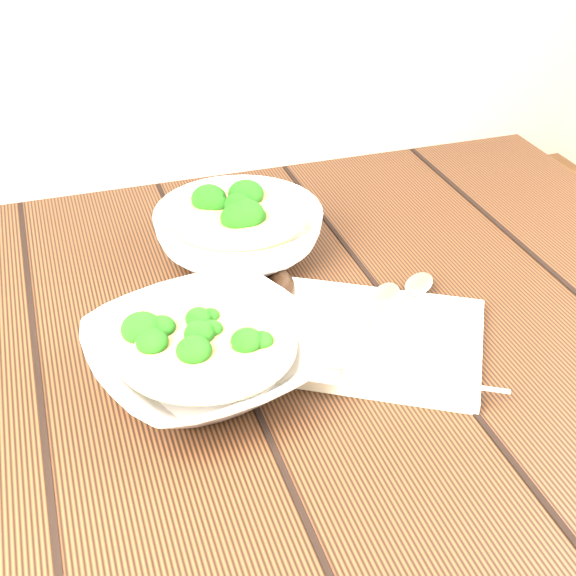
{
  "coord_description": "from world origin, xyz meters",
  "views": [
    {
      "loc": [
        -0.18,
        -0.7,
        1.28
      ],
      "look_at": [
        0.05,
        -0.01,
        0.8
      ],
      "focal_mm": 50.0,
      "sensor_mm": 36.0,
      "label": 1
    }
  ],
  "objects_px": {
    "soup_bowl_back": "(239,233)",
    "trivet": "(250,289)",
    "soup_bowl_front": "(207,355)",
    "napkin": "(375,339)",
    "table": "(244,410)"
  },
  "relations": [
    {
      "from": "soup_bowl_back",
      "to": "napkin",
      "type": "relative_size",
      "value": 1.19
    },
    {
      "from": "soup_bowl_front",
      "to": "trivet",
      "type": "distance_m",
      "value": 0.15
    },
    {
      "from": "soup_bowl_front",
      "to": "trivet",
      "type": "bearing_deg",
      "value": 57.55
    },
    {
      "from": "soup_bowl_back",
      "to": "napkin",
      "type": "xyz_separation_m",
      "value": [
        0.09,
        -0.22,
        -0.03
      ]
    },
    {
      "from": "table",
      "to": "soup_bowl_back",
      "type": "bearing_deg",
      "value": 75.05
    },
    {
      "from": "soup_bowl_back",
      "to": "napkin",
      "type": "distance_m",
      "value": 0.24
    },
    {
      "from": "trivet",
      "to": "napkin",
      "type": "distance_m",
      "value": 0.16
    },
    {
      "from": "soup_bowl_front",
      "to": "soup_bowl_back",
      "type": "distance_m",
      "value": 0.24
    },
    {
      "from": "soup_bowl_front",
      "to": "table",
      "type": "bearing_deg",
      "value": 53.16
    },
    {
      "from": "table",
      "to": "trivet",
      "type": "height_order",
      "value": "trivet"
    },
    {
      "from": "soup_bowl_back",
      "to": "trivet",
      "type": "distance_m",
      "value": 0.1
    },
    {
      "from": "soup_bowl_back",
      "to": "trivet",
      "type": "relative_size",
      "value": 2.55
    },
    {
      "from": "trivet",
      "to": "napkin",
      "type": "xyz_separation_m",
      "value": [
        0.1,
        -0.13,
        -0.01
      ]
    },
    {
      "from": "soup_bowl_front",
      "to": "soup_bowl_back",
      "type": "bearing_deg",
      "value": 67.1
    },
    {
      "from": "table",
      "to": "napkin",
      "type": "relative_size",
      "value": 5.27
    }
  ]
}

